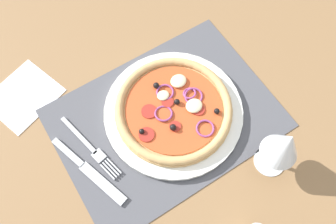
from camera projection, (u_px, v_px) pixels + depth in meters
ground_plane at (166, 120)px, 76.47cm from camera, size 190.00×140.00×2.40cm
placemat at (166, 118)px, 75.19cm from camera, size 46.49×33.65×0.40cm
plate at (173, 111)px, 74.95cm from camera, size 29.96×29.96×1.20cm
pizza at (173, 108)px, 73.43cm from camera, size 25.13×25.13×2.67cm
fork at (92, 150)px, 71.80cm from camera, size 5.42×17.89×0.44cm
knife at (89, 171)px, 69.94cm from camera, size 7.68×19.55×0.62cm
wine_glass at (284, 146)px, 62.24cm from camera, size 7.20×7.20×14.90cm
napkin at (23, 96)px, 77.40cm from camera, size 17.60×16.72×0.36cm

